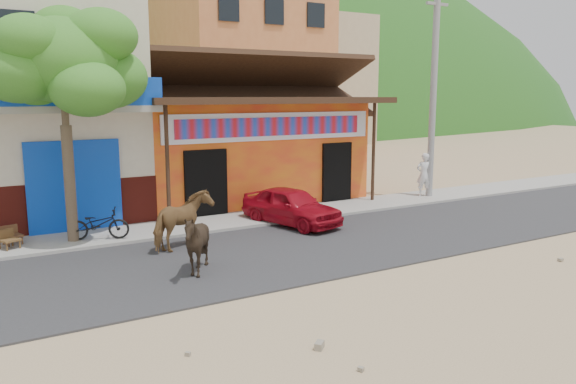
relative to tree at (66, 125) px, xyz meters
name	(u,v)px	position (x,y,z in m)	size (l,w,h in m)	color
ground	(348,278)	(4.60, -5.80, -3.12)	(120.00, 120.00, 0.00)	#9E825B
road	(289,250)	(4.60, -3.30, -3.10)	(60.00, 5.00, 0.04)	#28282B
sidewalk	(231,221)	(4.60, 0.20, -3.06)	(60.00, 2.00, 0.12)	gray
dance_club	(234,150)	(6.60, 4.20, -1.32)	(8.00, 6.00, 3.60)	orange
cafe_building	(11,107)	(-0.90, 4.20, 0.38)	(7.00, 6.00, 7.00)	beige
apartment_front	(240,61)	(13.60, 18.20, 2.88)	(9.00, 9.00, 12.00)	#CC723F
apartment_rear	(308,81)	(22.60, 24.20, 1.88)	(8.00, 8.00, 10.00)	tan
hillside	(13,28)	(4.60, 64.20, 8.88)	(100.00, 40.00, 24.00)	#194C14
tree	(66,125)	(0.00, 0.00, 0.00)	(3.00, 3.00, 6.00)	#2D721E
utility_pole	(434,88)	(12.80, 0.20, 1.00)	(0.24, 0.24, 8.00)	gray
cow_tan	(183,221)	(2.32, -1.92, -2.36)	(0.77, 1.70, 1.43)	brown
cow_dark	(196,244)	(1.85, -4.05, -2.39)	(1.11, 1.25, 1.37)	black
red_car	(291,206)	(6.03, -1.00, -2.51)	(1.34, 3.33, 1.13)	#A00B19
scooter	(98,224)	(0.60, -0.22, -2.59)	(0.55, 1.57, 0.83)	black
pedestrian	(424,174)	(12.60, 0.30, -2.19)	(0.59, 0.39, 1.62)	silver
cafe_chair_left	(12,227)	(-1.40, 0.38, -2.55)	(0.42, 0.42, 0.89)	#492418
cafe_chair_right	(9,231)	(-1.50, -0.03, -2.56)	(0.41, 0.41, 0.88)	#53391B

